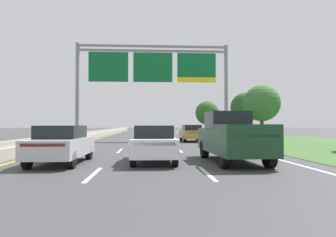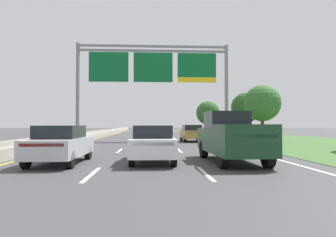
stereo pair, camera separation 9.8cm
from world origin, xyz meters
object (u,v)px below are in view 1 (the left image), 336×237
Objects in this scene: pickup_truck_darkgreen at (232,137)px; roadside_tree_distant at (207,113)px; car_silver_left_lane_sedan at (62,144)px; overhead_sign_gantry at (153,72)px; car_gold_right_lane_sedan at (191,133)px; roadside_tree_far at (246,108)px; roadside_tree_mid at (262,103)px; car_white_centre_lane_sedan at (154,143)px.

roadside_tree_distant is at bearing -10.63° from pickup_truck_darkgreen.
pickup_truck_darkgreen is 7.17m from car_silver_left_lane_sedan.
overhead_sign_gantry is 7.15m from car_gold_right_lane_sedan.
car_silver_left_lane_sedan is 0.70× the size of roadside_tree_far.
roadside_tree_mid is (11.54, 1.55, -2.95)m from overhead_sign_gantry.
car_white_centre_lane_sedan is (-3.37, 0.19, -0.26)m from pickup_truck_darkgreen.
roadside_tree_mid is 0.91× the size of roadside_tree_far.
roadside_tree_distant is at bearing 101.08° from roadside_tree_far.
pickup_truck_darkgreen is at bearing -113.82° from roadside_tree_mid.
car_white_centre_lane_sedan is 0.69× the size of roadside_tree_far.
roadside_tree_far is 15.33m from roadside_tree_distant.
roadside_tree_far reaches higher than roadside_tree_distant.
overhead_sign_gantry is 2.43× the size of roadside_tree_distant.
roadside_tree_far reaches higher than pickup_truck_darkgreen.
roadside_tree_distant is (-2.95, 15.04, -0.24)m from roadside_tree_far.
car_gold_right_lane_sedan is at bearing -122.60° from roadside_tree_far.
roadside_tree_far is at bearing -23.58° from car_white_centre_lane_sedan.
pickup_truck_darkgreen is 1.23× the size of car_white_centre_lane_sedan.
roadside_tree_mid is 28.18m from roadside_tree_distant.
roadside_tree_mid is 13.36m from roadside_tree_far.
car_white_centre_lane_sedan is (-0.15, -17.11, -5.99)m from overhead_sign_gantry.
overhead_sign_gantry is 18.84m from car_silver_left_lane_sedan.
overhead_sign_gantry reaches higher than car_gold_right_lane_sedan.
car_white_centre_lane_sedan is at bearing -90.51° from overhead_sign_gantry.
roadside_tree_far reaches higher than roadside_tree_mid.
overhead_sign_gantry is 12.01m from roadside_tree_mid.
car_silver_left_lane_sedan is at bearing 153.85° from car_gold_right_lane_sedan.
pickup_truck_darkgreen is 33.88m from roadside_tree_far.
pickup_truck_darkgreen is at bearing -88.20° from car_silver_left_lane_sedan.
roadside_tree_distant is at bearing -13.06° from car_white_centre_lane_sedan.
car_white_centre_lane_sedan is 34.94m from roadside_tree_far.
pickup_truck_darkgreen reaches higher than car_gold_right_lane_sedan.
car_silver_left_lane_sedan is at bearing -102.78° from overhead_sign_gantry.
roadside_tree_mid is at bearing 7.66° from overhead_sign_gantry.
car_silver_left_lane_sedan is (-3.95, -17.42, -5.99)m from overhead_sign_gantry.
pickup_truck_darkgreen is 0.88× the size of roadside_tree_distant.
overhead_sign_gantry is 18.51m from pickup_truck_darkgreen.
roadside_tree_mid is at bearing -31.72° from car_white_centre_lane_sedan.
pickup_truck_darkgreen reaches higher than car_silver_left_lane_sedan.
car_gold_right_lane_sedan is at bearing -2.69° from pickup_truck_darkgreen.
overhead_sign_gantry is 3.40× the size of car_gold_right_lane_sedan.
roadside_tree_distant is (11.16, 46.84, 3.06)m from car_white_centre_lane_sedan.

